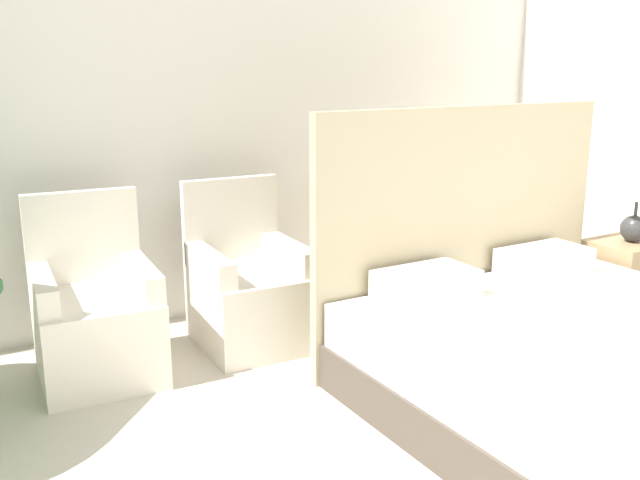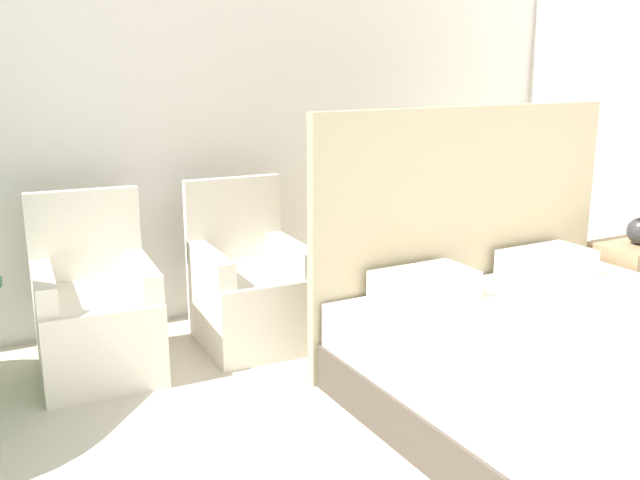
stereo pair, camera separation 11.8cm
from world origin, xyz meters
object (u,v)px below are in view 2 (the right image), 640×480
Objects in this scene: bed at (602,370)px; armchair_near_window_left at (97,321)px; armchair_near_window_right at (251,295)px; nightstand at (634,284)px.

armchair_near_window_left is at bearing 138.07° from bed.
bed is at bearing -56.94° from armchair_near_window_right.
armchair_near_window_right is 1.79× the size of nightstand.
bed is 2.33× the size of armchair_near_window_left.
nightstand is (1.21, 0.79, -0.00)m from bed.
bed is 2.47m from armchair_near_window_left.
nightstand is (3.05, -0.87, -0.02)m from armchair_near_window_left.
bed is 2.33× the size of armchair_near_window_right.
bed reaches higher than armchair_near_window_left.
armchair_near_window_left reaches higher than nightstand.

